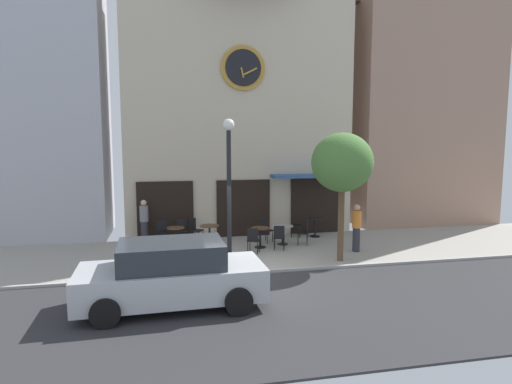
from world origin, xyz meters
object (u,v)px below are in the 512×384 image
(pedestrian_orange, at_px, (357,227))
(cafe_chair_mid_row, at_px, (279,236))
(cafe_table_center_left, at_px, (283,230))
(cafe_chair_curbside, at_px, (253,238))
(cafe_table_leftmost, at_px, (260,234))
(cafe_chair_outer, at_px, (305,231))
(street_tree, at_px, (342,163))
(cafe_table_near_curb, at_px, (210,231))
(pedestrian_grey, at_px, (144,221))
(cafe_chair_near_tree, at_px, (181,229))
(cafe_table_center, at_px, (176,234))
(cafe_chair_facing_wall, at_px, (163,231))
(cafe_chair_under_awning, at_px, (294,224))
(cafe_chair_left_end, at_px, (195,228))
(cafe_chair_right_end, at_px, (265,228))
(parked_car_silver, at_px, (172,275))
(cafe_table_center_right, at_px, (315,224))
(street_lamp, at_px, (229,192))

(pedestrian_orange, bearing_deg, cafe_chair_mid_row, 164.81)
(cafe_table_center_left, height_order, cafe_chair_curbside, cafe_chair_curbside)
(cafe_table_leftmost, relative_size, cafe_chair_outer, 0.82)
(cafe_table_leftmost, height_order, cafe_chair_outer, cafe_chair_outer)
(street_tree, xyz_separation_m, cafe_table_near_curb, (-3.94, 3.00, -2.64))
(pedestrian_grey, distance_m, pedestrian_orange, 7.83)
(cafe_chair_mid_row, distance_m, cafe_chair_outer, 1.31)
(cafe_chair_curbside, relative_size, cafe_chair_near_tree, 1.00)
(cafe_table_center, bearing_deg, cafe_chair_near_tree, 74.95)
(cafe_table_center_left, relative_size, cafe_chair_facing_wall, 0.87)
(cafe_table_center, xyz_separation_m, cafe_chair_under_awning, (4.72, 0.93, 0.02))
(street_tree, xyz_separation_m, cafe_chair_mid_row, (-1.60, 1.70, -2.64))
(cafe_chair_mid_row, distance_m, cafe_chair_under_awning, 2.28)
(cafe_table_leftmost, xyz_separation_m, cafe_chair_outer, (1.73, 0.10, 0.03))
(cafe_chair_facing_wall, bearing_deg, cafe_chair_under_awning, 2.96)
(cafe_chair_facing_wall, distance_m, cafe_chair_left_end, 1.24)
(cafe_chair_right_end, bearing_deg, cafe_table_center_left, -45.95)
(street_tree, bearing_deg, pedestrian_grey, 149.61)
(cafe_table_center, bearing_deg, cafe_chair_left_end, 48.96)
(cafe_chair_outer, xyz_separation_m, parked_car_silver, (-4.97, -5.14, 0.23))
(cafe_table_center_left, bearing_deg, cafe_table_center_right, 31.13)
(cafe_table_center, distance_m, cafe_table_leftmost, 3.06)
(street_tree, height_order, cafe_chair_outer, street_tree)
(pedestrian_grey, relative_size, pedestrian_orange, 1.00)
(cafe_table_near_curb, distance_m, pedestrian_grey, 2.52)
(cafe_table_center_left, height_order, cafe_chair_mid_row, cafe_chair_mid_row)
(street_tree, bearing_deg, cafe_table_leftmost, 134.65)
(cafe_table_center_right, xyz_separation_m, cafe_chair_under_awning, (-0.84, 0.19, 0.01))
(cafe_chair_right_end, bearing_deg, cafe_chair_near_tree, 171.89)
(cafe_table_center, bearing_deg, cafe_table_center_right, 7.53)
(street_tree, distance_m, cafe_chair_outer, 3.53)
(street_tree, distance_m, pedestrian_grey, 7.70)
(street_lamp, bearing_deg, cafe_chair_curbside, 50.23)
(cafe_table_center, distance_m, pedestrian_orange, 6.46)
(pedestrian_grey, bearing_deg, cafe_table_center, -40.32)
(cafe_table_center_left, xyz_separation_m, cafe_chair_curbside, (-1.34, -1.05, -0.00))
(pedestrian_grey, bearing_deg, cafe_chair_left_end, -2.98)
(cafe_table_center, bearing_deg, cafe_chair_outer, -5.30)
(cafe_chair_under_awning, distance_m, cafe_chair_right_end, 1.47)
(street_tree, relative_size, cafe_chair_mid_row, 4.60)
(cafe_chair_curbside, bearing_deg, cafe_chair_mid_row, 13.60)
(pedestrian_orange, bearing_deg, cafe_chair_outer, 137.82)
(cafe_table_near_curb, bearing_deg, cafe_chair_left_end, 128.92)
(pedestrian_orange, bearing_deg, cafe_chair_under_awning, 118.86)
(cafe_table_near_curb, distance_m, cafe_chair_facing_wall, 1.76)
(cafe_chair_under_awning, distance_m, cafe_chair_curbside, 3.07)
(cafe_table_center_left, xyz_separation_m, cafe_chair_outer, (0.81, -0.20, -0.00))
(street_lamp, height_order, cafe_chair_under_awning, street_lamp)
(cafe_table_leftmost, relative_size, parked_car_silver, 0.17)
(cafe_table_near_curb, distance_m, cafe_chair_mid_row, 2.68)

